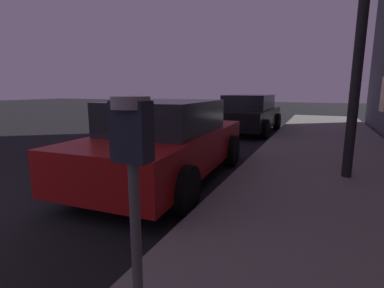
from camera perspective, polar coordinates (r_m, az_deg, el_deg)
The scene contains 3 objects.
parking_meter at distance 1.46m, azimuth -11.64°, elevation -4.66°, with size 0.19×0.19×1.44m.
car_red at distance 5.22m, azimuth -5.00°, elevation 0.65°, with size 2.18×4.36×1.43m.
car_black at distance 11.29m, azimuth 11.21°, elevation 5.94°, with size 2.07×4.10×1.43m.
Camera 1 is at (5.35, -0.25, 1.62)m, focal length 26.79 mm.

